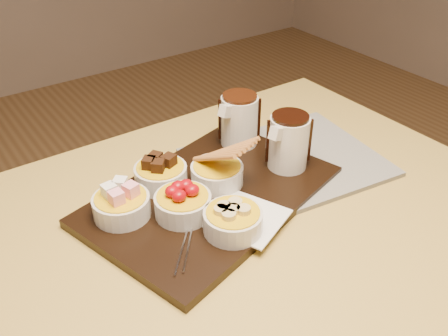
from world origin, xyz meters
TOP-DOWN VIEW (x-y plane):
  - dining_table at (0.00, 0.00)m, footprint 1.20×0.80m
  - serving_board at (0.06, 0.08)m, footprint 0.52×0.41m
  - napkin at (0.07, -0.03)m, footprint 0.16×0.16m
  - bowl_marshmallows at (-0.10, 0.11)m, footprint 0.10×0.10m
  - bowl_cake at (0.00, 0.15)m, footprint 0.10×0.10m
  - bowl_strawberries at (-0.01, 0.05)m, footprint 0.10×0.10m
  - bowl_biscotti at (0.09, 0.09)m, footprint 0.10×0.10m
  - bowl_bananas at (0.03, -0.04)m, footprint 0.10×0.10m
  - pitcher_dark_chocolate at (0.24, 0.06)m, footprint 0.10×0.10m
  - pitcher_milk_chocolate at (0.21, 0.19)m, footprint 0.10×0.10m
  - fondue_skewers at (-0.02, 0.02)m, footprint 0.21×0.20m
  - newspaper at (0.26, 0.09)m, footprint 0.41×0.35m

SIDE VIEW (x-z plane):
  - dining_table at x=0.00m, z-range 0.28..1.03m
  - newspaper at x=0.26m, z-range 0.75..0.76m
  - serving_board at x=0.06m, z-range 0.75..0.77m
  - napkin at x=0.07m, z-range 0.77..0.77m
  - fondue_skewers at x=-0.02m, z-range 0.77..0.78m
  - bowl_marshmallows at x=-0.10m, z-range 0.77..0.81m
  - bowl_cake at x=0.00m, z-range 0.77..0.81m
  - bowl_strawberries at x=-0.01m, z-range 0.77..0.81m
  - bowl_biscotti at x=0.09m, z-range 0.77..0.81m
  - bowl_bananas at x=0.03m, z-range 0.77..0.81m
  - pitcher_dark_chocolate at x=0.24m, z-range 0.77..0.88m
  - pitcher_milk_chocolate at x=0.21m, z-range 0.77..0.88m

